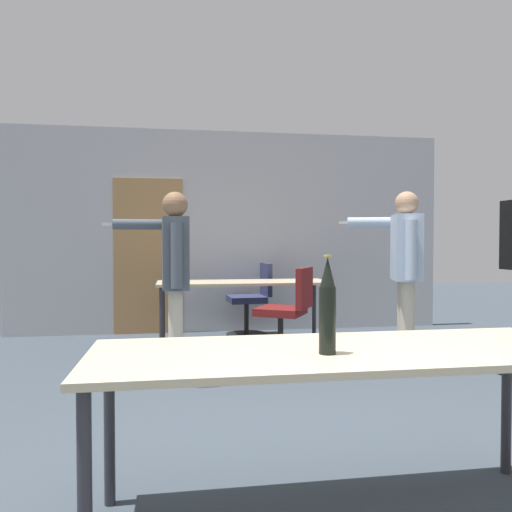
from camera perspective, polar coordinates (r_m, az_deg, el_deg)
The scene contains 8 objects.
back_wall at distance 6.81m, azimuth -3.14°, elevation 2.71°, with size 5.88×0.12×2.70m.
conference_table_near at distance 2.21m, azimuth 9.76°, elevation -12.05°, with size 2.13×0.74×0.75m.
conference_table_far at distance 5.81m, azimuth -1.48°, elevation -3.64°, with size 1.98×0.65×0.75m.
person_left_plaid at distance 5.19m, azimuth 16.63°, elevation -0.47°, with size 0.74×0.81×1.71m.
person_far_watching at distance 4.42m, azimuth -9.39°, elevation -1.13°, with size 0.77×0.59×1.65m.
office_chair_mid_tucked at distance 5.25m, azimuth 3.62°, elevation -6.76°, with size 0.68×0.65×0.95m.
office_chair_side_rolled at distance 6.47m, azimuth -0.44°, elevation -5.24°, with size 0.56×0.52×0.94m.
beer_bottle at distance 2.06m, azimuth 8.17°, elevation -5.82°, with size 0.07×0.07×0.40m.
Camera 1 is at (-0.73, -1.50, 1.21)m, focal length 35.00 mm.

